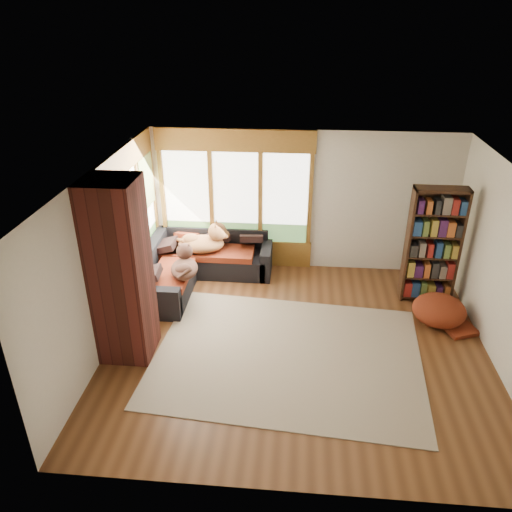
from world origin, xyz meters
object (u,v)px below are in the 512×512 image
(area_rug, at_px, (288,355))
(dog_tan, at_px, (205,237))
(bookshelf, at_px, (433,246))
(dog_brindle, at_px, (184,260))
(brick_chimney, at_px, (120,272))
(sectional_sofa, at_px, (189,267))
(pouf, at_px, (439,309))

(area_rug, distance_m, dog_tan, 2.84)
(bookshelf, height_order, dog_brindle, bookshelf)
(brick_chimney, bearing_deg, sectional_sofa, 77.71)
(area_rug, xyz_separation_m, bookshelf, (2.27, 1.76, 0.99))
(dog_tan, bearing_deg, brick_chimney, -112.77)
(area_rug, bearing_deg, brick_chimney, -177.75)
(pouf, distance_m, dog_brindle, 4.14)
(bookshelf, xyz_separation_m, pouf, (0.06, -0.71, -0.76))
(area_rug, distance_m, pouf, 2.56)
(sectional_sofa, distance_m, pouf, 4.25)
(area_rug, bearing_deg, bookshelf, 37.77)
(area_rug, relative_size, dog_tan, 4.06)
(pouf, xyz_separation_m, dog_brindle, (-4.10, 0.34, 0.50))
(area_rug, height_order, dog_brindle, dog_brindle)
(brick_chimney, bearing_deg, bookshelf, 22.13)
(area_rug, bearing_deg, dog_tan, 125.14)
(bookshelf, distance_m, pouf, 1.04)
(sectional_sofa, distance_m, bookshelf, 4.16)
(brick_chimney, distance_m, sectional_sofa, 2.32)
(brick_chimney, xyz_separation_m, area_rug, (2.27, 0.09, -1.29))
(sectional_sofa, height_order, bookshelf, bookshelf)
(pouf, bearing_deg, dog_brindle, 175.28)
(dog_brindle, bearing_deg, sectional_sofa, -3.61)
(pouf, relative_size, dog_tan, 0.89)
(brick_chimney, height_order, bookshelf, brick_chimney)
(brick_chimney, height_order, pouf, brick_chimney)
(sectional_sofa, xyz_separation_m, dog_tan, (0.25, 0.28, 0.48))
(sectional_sofa, relative_size, pouf, 2.68)
(dog_tan, height_order, dog_brindle, dog_tan)
(brick_chimney, bearing_deg, dog_brindle, 71.08)
(brick_chimney, xyz_separation_m, dog_tan, (0.70, 2.33, -0.52))
(sectional_sofa, height_order, pouf, sectional_sofa)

